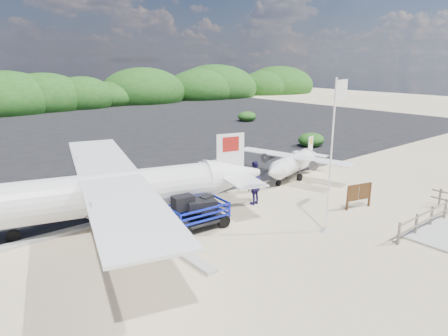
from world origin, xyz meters
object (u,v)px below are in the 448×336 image
Objects in this scene: crew_c at (255,188)px; signboard at (358,208)px; aircraft_large at (203,133)px; flagpole at (326,231)px; crew_a at (194,181)px; baggage_cart at (198,229)px; crew_b at (254,177)px.

signboard is at bearing 129.40° from crew_c.
crew_c is 0.11× the size of aircraft_large.
flagpole is at bearing 85.79° from crew_c.
aircraft_large is at bearing -123.75° from crew_c.
flagpole is 0.40× the size of aircraft_large.
aircraft_large is at bearing 65.92° from flagpole.
crew_a is at bearing 145.17° from signboard.
flagpole is (4.28, -3.92, 0.00)m from baggage_cart.
baggage_cart is 6.15m from crew_b.
crew_c is at bearing 149.19° from signboard.
signboard is 0.89× the size of crew_c.
crew_b is 0.11× the size of aircraft_large.
baggage_cart is 5.80m from flagpole.
baggage_cart is at bearing 3.43° from crew_b.
crew_a is at bearing 68.25° from aircraft_large.
flagpole is 4.69m from crew_c.
aircraft_large is (6.88, 22.97, 0.00)m from signboard.
signboard is 0.90× the size of crew_b.
flagpole reaches higher than crew_b.
flagpole is at bearing 59.26° from crew_b.
crew_a is (-5.70, 6.78, 0.97)m from signboard.
aircraft_large is (12.58, 16.19, -0.97)m from crew_a.
crew_c is (4.24, 0.68, 0.94)m from baggage_cart.
signboard is at bearing 140.80° from crew_a.
baggage_cart is 1.55× the size of crew_b.
signboard is (3.71, 0.73, 0.00)m from flagpole.
crew_b is at bearing 25.60° from baggage_cart.
crew_a is 1.05× the size of crew_b.
crew_b is at bearing 128.41° from signboard.
aircraft_large is (10.59, 23.70, 0.00)m from flagpole.
crew_c is at bearing 13.06° from baggage_cart.
aircraft_large reaches higher than baggage_cart.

